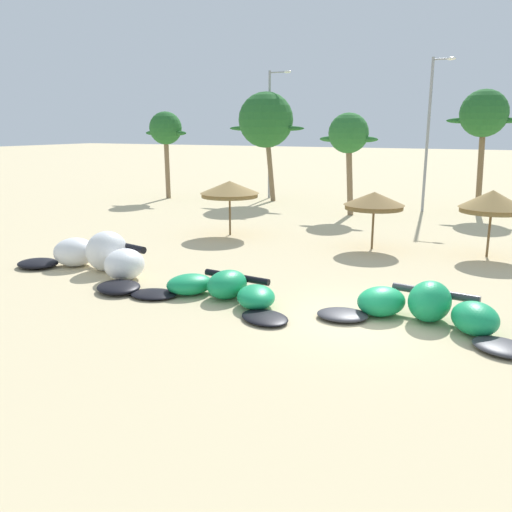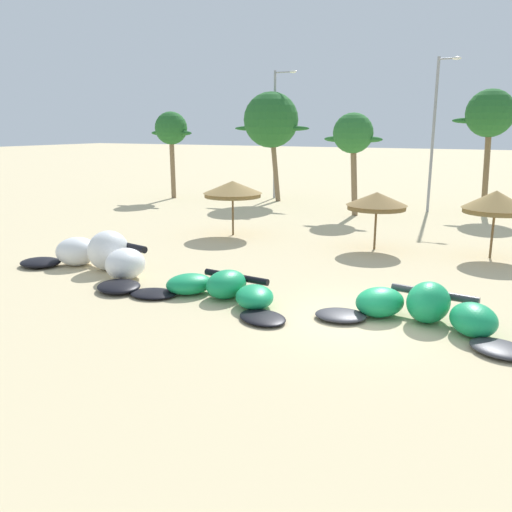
% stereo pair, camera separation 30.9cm
% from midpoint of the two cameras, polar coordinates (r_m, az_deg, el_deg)
% --- Properties ---
extents(ground_plane, '(260.00, 260.00, 0.00)m').
position_cam_midpoint_polar(ground_plane, '(15.65, 9.92, -6.68)').
color(ground_plane, beige).
extents(kite_far_left, '(6.94, 4.04, 1.53)m').
position_cam_midpoint_polar(kite_far_left, '(21.02, -16.88, -0.14)').
color(kite_far_left, black).
rests_on(kite_far_left, ground).
extents(kite_left, '(6.02, 3.07, 0.90)m').
position_cam_midpoint_polar(kite_left, '(16.99, -4.19, -3.63)').
color(kite_left, black).
rests_on(kite_left, ground).
extents(kite_left_of_center, '(5.98, 3.11, 1.15)m').
position_cam_midpoint_polar(kite_left_of_center, '(15.61, 17.21, -5.43)').
color(kite_left_of_center, '#333338').
rests_on(kite_left_of_center, ground).
extents(beach_umbrella_near_van, '(2.99, 2.99, 2.76)m').
position_cam_midpoint_polar(beach_umbrella_near_van, '(26.98, -3.17, 7.17)').
color(beach_umbrella_near_van, brown).
rests_on(beach_umbrella_near_van, ground).
extents(beach_umbrella_middle, '(2.70, 2.70, 2.59)m').
position_cam_midpoint_polar(beach_umbrella_middle, '(24.34, 12.18, 5.83)').
color(beach_umbrella_middle, brown).
rests_on(beach_umbrella_middle, ground).
extents(beach_umbrella_near_palms, '(2.69, 2.69, 2.85)m').
position_cam_midpoint_polar(beach_umbrella_near_palms, '(24.24, 23.63, 5.39)').
color(beach_umbrella_near_palms, brown).
rests_on(beach_umbrella_near_palms, ground).
extents(palm_leftmost, '(3.68, 2.45, 6.54)m').
position_cam_midpoint_polar(palm_leftmost, '(41.93, -9.87, 13.17)').
color(palm_leftmost, '#7F6647').
rests_on(palm_leftmost, ground).
extents(palm_left, '(6.00, 4.00, 7.89)m').
position_cam_midpoint_polar(palm_left, '(40.00, 0.85, 14.30)').
color(palm_left, '#7F6647').
rests_on(palm_left, ground).
extents(palm_left_of_gap, '(3.67, 2.44, 6.26)m').
position_cam_midpoint_polar(palm_left_of_gap, '(33.72, 9.61, 12.65)').
color(palm_left_of_gap, '#7F6647').
rests_on(palm_left_of_gap, ground).
extents(palm_center_left, '(4.43, 2.95, 7.71)m').
position_cam_midpoint_polar(palm_center_left, '(37.25, 22.97, 13.73)').
color(palm_center_left, brown).
rests_on(palm_center_left, ground).
extents(lamppost_west, '(1.80, 0.24, 9.45)m').
position_cam_midpoint_polar(lamppost_west, '(41.37, 1.41, 13.47)').
color(lamppost_west, gray).
rests_on(lamppost_west, ground).
extents(lamppost_west_center, '(1.41, 0.24, 9.58)m').
position_cam_midpoint_polar(lamppost_west_center, '(36.25, 17.86, 12.85)').
color(lamppost_west_center, gray).
rests_on(lamppost_west_center, ground).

